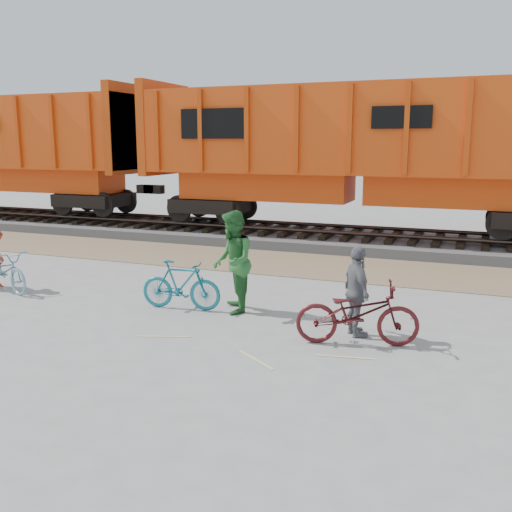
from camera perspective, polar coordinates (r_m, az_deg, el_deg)
The scene contains 10 objects.
ground at distance 9.90m, azimuth -1.74°, elevation -7.36°, with size 120.00×120.00×0.00m, color #9E9E99.
gravel_strip at distance 14.92m, azimuth 6.70°, elevation -1.03°, with size 120.00×3.00×0.02m, color #99815F.
ballast_bed at distance 18.24m, azimuth 9.60°, elevation 1.57°, with size 120.00×4.00×0.30m, color slate.
track at distance 18.19m, azimuth 9.63°, elevation 2.58°, with size 120.00×2.60×0.24m.
hopper_car_center at distance 17.96m, azimuth 10.39°, elevation 10.56°, with size 14.00×3.13×4.65m.
bicycle_blue at distance 13.45m, azimuth -23.81°, elevation -1.35°, with size 0.60×1.71×0.90m, color #74A8C3.
bicycle_teal at distance 11.06m, azimuth -7.52°, elevation -2.89°, with size 0.45×1.59×0.95m, color #157186.
bicycle_maroon at distance 9.19m, azimuth 10.09°, elevation -5.69°, with size 0.67×1.93×1.02m, color #4E1417.
person_man at distance 10.68m, azimuth -2.37°, elevation -0.60°, with size 0.94×0.73×1.93m, color #2C6E2F.
person_woman at distance 9.52m, azimuth 10.05°, elevation -3.53°, with size 0.89×0.37×1.52m, color slate.
Camera 1 is at (3.76, -8.60, 3.15)m, focal length 40.00 mm.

